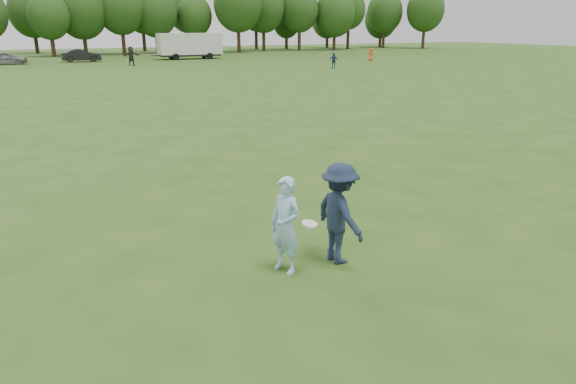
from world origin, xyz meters
name	(u,v)px	position (x,y,z in m)	size (l,w,h in m)	color
ground	(333,253)	(0.00, 0.00, 0.00)	(200.00, 200.00, 0.00)	#244C15
thrower	(286,225)	(-1.14, -0.26, 0.86)	(0.62, 0.41, 1.71)	#94BEE5
defender	(340,213)	(-0.10, -0.33, 0.92)	(1.20, 0.69, 1.85)	#1B253C
player_far_b	(334,61)	(22.60, 37.85, 0.77)	(0.90, 0.37, 1.53)	navy
player_far_c	(371,55)	(32.69, 45.90, 0.77)	(0.75, 0.49, 1.53)	#DE4F1A
player_far_d	(131,56)	(5.11, 50.76, 1.01)	(1.88, 0.60, 2.02)	#292929
car_e	(7,58)	(-7.00, 58.52, 0.70)	(1.66, 4.12, 1.40)	slate
car_f	(81,56)	(0.84, 59.67, 0.73)	(1.55, 4.43, 1.46)	black
field_cone	(320,67)	(21.54, 38.67, 0.15)	(0.28, 0.28, 0.30)	orange
disc_in_play	(310,224)	(-0.81, -0.51, 0.92)	(0.32, 0.32, 0.09)	white
cargo_trailer	(190,45)	(13.96, 59.25, 1.78)	(9.00, 2.75, 3.20)	silver
treeline	(80,10)	(2.81, 76.90, 6.26)	(130.35, 18.39, 11.74)	#332114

